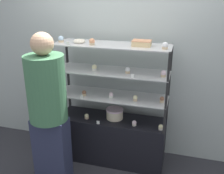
# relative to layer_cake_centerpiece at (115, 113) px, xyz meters

# --- Properties ---
(ground_plane) EXTENTS (20.00, 20.00, 0.00)m
(ground_plane) POSITION_rel_layer_cake_centerpiece_xyz_m (-0.03, -0.01, -0.66)
(ground_plane) COLOR #2D2D33
(back_wall) EXTENTS (8.00, 0.05, 2.60)m
(back_wall) POSITION_rel_layer_cake_centerpiece_xyz_m (-0.03, 0.34, 0.64)
(back_wall) COLOR #A8B2AD
(back_wall) RESTS_ON ground_plane
(display_base) EXTENTS (1.33, 0.41, 0.60)m
(display_base) POSITION_rel_layer_cake_centerpiece_xyz_m (-0.03, -0.01, -0.36)
(display_base) COLOR black
(display_base) RESTS_ON ground_plane
(display_riser_lower) EXTENTS (1.33, 0.41, 0.31)m
(display_riser_lower) POSITION_rel_layer_cake_centerpiece_xyz_m (-0.03, -0.01, 0.23)
(display_riser_lower) COLOR black
(display_riser_lower) RESTS_ON display_base
(display_riser_middle) EXTENTS (1.33, 0.41, 0.31)m
(display_riser_middle) POSITION_rel_layer_cake_centerpiece_xyz_m (-0.03, -0.01, 0.54)
(display_riser_middle) COLOR black
(display_riser_middle) RESTS_ON display_riser_lower
(display_riser_upper) EXTENTS (1.33, 0.41, 0.31)m
(display_riser_upper) POSITION_rel_layer_cake_centerpiece_xyz_m (-0.03, -0.01, 0.85)
(display_riser_upper) COLOR black
(display_riser_upper) RESTS_ON display_riser_middle
(layer_cake_centerpiece) EXTENTS (0.21, 0.21, 0.13)m
(layer_cake_centerpiece) POSITION_rel_layer_cake_centerpiece_xyz_m (0.00, 0.00, 0.00)
(layer_cake_centerpiece) COLOR beige
(layer_cake_centerpiece) RESTS_ON display_base
(sheet_cake_frosted) EXTENTS (0.20, 0.14, 0.06)m
(sheet_cake_frosted) POSITION_rel_layer_cake_centerpiece_xyz_m (0.31, -0.02, 0.90)
(sheet_cake_frosted) COLOR #DBBC84
(sheet_cake_frosted) RESTS_ON display_riser_upper
(cupcake_0) EXTENTS (0.05, 0.05, 0.07)m
(cupcake_0) POSITION_rel_layer_cake_centerpiece_xyz_m (-0.63, -0.11, -0.03)
(cupcake_0) COLOR #CCB28C
(cupcake_0) RESTS_ON display_base
(cupcake_1) EXTENTS (0.05, 0.05, 0.07)m
(cupcake_1) POSITION_rel_layer_cake_centerpiece_xyz_m (-0.33, -0.10, -0.03)
(cupcake_1) COLOR #CCB28C
(cupcake_1) RESTS_ON display_base
(cupcake_2) EXTENTS (0.05, 0.05, 0.07)m
(cupcake_2) POSITION_rel_layer_cake_centerpiece_xyz_m (0.27, -0.11, -0.03)
(cupcake_2) COLOR beige
(cupcake_2) RESTS_ON display_base
(cupcake_3) EXTENTS (0.05, 0.05, 0.07)m
(cupcake_3) POSITION_rel_layer_cake_centerpiece_xyz_m (0.58, -0.13, -0.03)
(cupcake_3) COLOR beige
(cupcake_3) RESTS_ON display_base
(price_tag_0) EXTENTS (0.04, 0.00, 0.04)m
(price_tag_0) POSITION_rel_layer_cake_centerpiece_xyz_m (-0.15, -0.20, -0.04)
(price_tag_0) COLOR white
(price_tag_0) RESTS_ON display_base
(cupcake_4) EXTENTS (0.05, 0.05, 0.07)m
(cupcake_4) POSITION_rel_layer_cake_centerpiece_xyz_m (-0.65, -0.06, 0.28)
(cupcake_4) COLOR white
(cupcake_4) RESTS_ON display_riser_lower
(cupcake_5) EXTENTS (0.05, 0.05, 0.07)m
(cupcake_5) POSITION_rel_layer_cake_centerpiece_xyz_m (-0.35, -0.11, 0.28)
(cupcake_5) COLOR #CCB28C
(cupcake_5) RESTS_ON display_riser_lower
(cupcake_6) EXTENTS (0.05, 0.05, 0.07)m
(cupcake_6) POSITION_rel_layer_cake_centerpiece_xyz_m (-0.02, -0.08, 0.28)
(cupcake_6) COLOR white
(cupcake_6) RESTS_ON display_riser_lower
(cupcake_7) EXTENTS (0.05, 0.05, 0.07)m
(cupcake_7) POSITION_rel_layer_cake_centerpiece_xyz_m (0.27, -0.09, 0.28)
(cupcake_7) COLOR #CCB28C
(cupcake_7) RESTS_ON display_riser_lower
(cupcake_8) EXTENTS (0.05, 0.05, 0.07)m
(cupcake_8) POSITION_rel_layer_cake_centerpiece_xyz_m (0.57, -0.05, 0.28)
(cupcake_8) COLOR #CCB28C
(cupcake_8) RESTS_ON display_riser_lower
(price_tag_1) EXTENTS (0.04, 0.00, 0.04)m
(price_tag_1) POSITION_rel_layer_cake_centerpiece_xyz_m (-0.35, -0.20, 0.27)
(price_tag_1) COLOR white
(price_tag_1) RESTS_ON display_riser_lower
(cupcake_9) EXTENTS (0.06, 0.06, 0.07)m
(cupcake_9) POSITION_rel_layer_cake_centerpiece_xyz_m (-0.64, -0.11, 0.59)
(cupcake_9) COLOR white
(cupcake_9) RESTS_ON display_riser_middle
(cupcake_10) EXTENTS (0.06, 0.06, 0.07)m
(cupcake_10) POSITION_rel_layer_cake_centerpiece_xyz_m (-0.23, -0.06, 0.59)
(cupcake_10) COLOR white
(cupcake_10) RESTS_ON display_riser_middle
(cupcake_11) EXTENTS (0.06, 0.06, 0.07)m
(cupcake_11) POSITION_rel_layer_cake_centerpiece_xyz_m (0.16, -0.05, 0.59)
(cupcake_11) COLOR #CCB28C
(cupcake_11) RESTS_ON display_riser_middle
(cupcake_12) EXTENTS (0.06, 0.06, 0.07)m
(cupcake_12) POSITION_rel_layer_cake_centerpiece_xyz_m (0.56, -0.07, 0.59)
(cupcake_12) COLOR #CCB28C
(cupcake_12) RESTS_ON display_riser_middle
(price_tag_2) EXTENTS (0.04, 0.00, 0.04)m
(price_tag_2) POSITION_rel_layer_cake_centerpiece_xyz_m (0.25, -0.20, 0.58)
(price_tag_2) COLOR white
(price_tag_2) RESTS_ON display_riser_middle
(cupcake_13) EXTENTS (0.06, 0.06, 0.07)m
(cupcake_13) POSITION_rel_layer_cake_centerpiece_xyz_m (-0.64, -0.06, 0.90)
(cupcake_13) COLOR #CCB28C
(cupcake_13) RESTS_ON display_riser_upper
(cupcake_14) EXTENTS (0.06, 0.06, 0.07)m
(cupcake_14) POSITION_rel_layer_cake_centerpiece_xyz_m (-0.23, -0.11, 0.90)
(cupcake_14) COLOR #CCB28C
(cupcake_14) RESTS_ON display_riser_upper
(cupcake_15) EXTENTS (0.06, 0.06, 0.07)m
(cupcake_15) POSITION_rel_layer_cake_centerpiece_xyz_m (0.56, -0.10, 0.90)
(cupcake_15) COLOR #CCB28C
(cupcake_15) RESTS_ON display_riser_upper
(price_tag_3) EXTENTS (0.04, 0.00, 0.04)m
(price_tag_3) POSITION_rel_layer_cake_centerpiece_xyz_m (-0.48, -0.20, 0.89)
(price_tag_3) COLOR white
(price_tag_3) RESTS_ON display_riser_upper
(donut_glazed) EXTENTS (0.14, 0.14, 0.04)m
(donut_glazed) POSITION_rel_layer_cake_centerpiece_xyz_m (-0.42, -0.03, 0.89)
(donut_glazed) COLOR #EFE5CC
(donut_glazed) RESTS_ON display_riser_upper
(customer_figure) EXTENTS (0.41, 0.41, 1.74)m
(customer_figure) POSITION_rel_layer_cake_centerpiece_xyz_m (-0.57, -0.59, 0.26)
(customer_figure) COLOR #282D47
(customer_figure) RESTS_ON ground_plane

